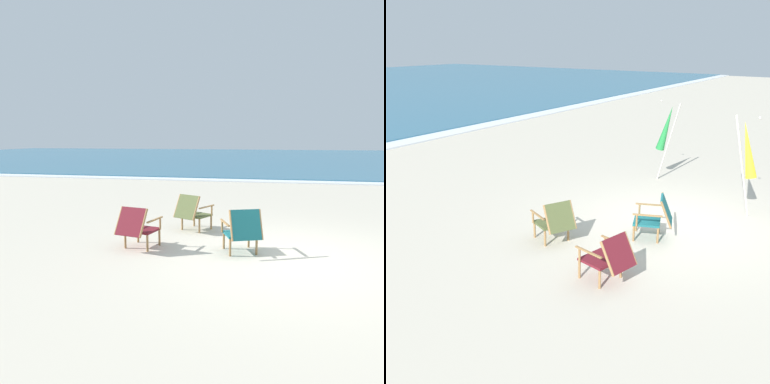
# 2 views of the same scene
# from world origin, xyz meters

# --- Properties ---
(ground_plane) EXTENTS (80.00, 80.00, 0.00)m
(ground_plane) POSITION_xyz_m (0.00, 0.00, 0.00)
(ground_plane) COLOR beige
(sea) EXTENTS (80.00, 40.00, 0.10)m
(sea) POSITION_xyz_m (0.00, 31.23, 0.05)
(sea) COLOR #2D6684
(sea) RESTS_ON ground
(surf_band) EXTENTS (80.00, 1.10, 0.06)m
(surf_band) POSITION_xyz_m (0.00, 10.93, 0.03)
(surf_band) COLOR white
(surf_band) RESTS_ON ground
(beach_chair_back_left) EXTENTS (0.72, 0.86, 0.78)m
(beach_chair_back_left) POSITION_xyz_m (-2.70, -0.01, 0.42)
(beach_chair_back_left) COLOR maroon
(beach_chair_back_left) RESTS_ON ground
(beach_chair_front_left) EXTENTS (0.83, 0.91, 0.80)m
(beach_chair_front_left) POSITION_xyz_m (-2.01, 1.49, 0.43)
(beach_chair_front_left) COLOR #515B33
(beach_chair_front_left) RESTS_ON ground
(beach_chair_front_right) EXTENTS (0.79, 0.86, 0.81)m
(beach_chair_front_right) POSITION_xyz_m (-0.84, 0.08, 0.43)
(beach_chair_front_right) COLOR #196066
(beach_chair_front_right) RESTS_ON ground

